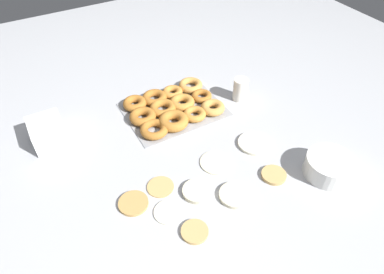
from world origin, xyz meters
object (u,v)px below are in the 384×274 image
at_px(pancake_5, 160,186).
at_px(pancake_8, 197,191).
at_px(pancake_0, 274,175).
at_px(pancake_7, 133,203).
at_px(container_stack, 48,132).
at_px(pancake_4, 168,212).
at_px(pancake_6, 195,232).
at_px(pancake_1, 235,195).
at_px(donut_tray, 172,108).
at_px(pancake_3, 216,162).
at_px(batter_bowl, 329,166).
at_px(pancake_2, 254,143).
at_px(paper_cup, 240,89).

xyz_separation_m(pancake_5, pancake_8, (-0.09, 0.08, 0.00)).
height_order(pancake_0, pancake_7, pancake_0).
height_order(pancake_5, container_stack, container_stack).
height_order(pancake_0, pancake_5, pancake_0).
distance_m(pancake_4, pancake_7, 0.11).
bearing_deg(pancake_5, pancake_6, 94.25).
xyz_separation_m(pancake_1, pancake_7, (0.29, -0.13, -0.00)).
relative_size(pancake_0, pancake_7, 0.89).
height_order(pancake_8, donut_tray, donut_tray).
bearing_deg(pancake_3, batter_bowl, 143.48).
xyz_separation_m(pancake_3, donut_tray, (0.01, -0.33, 0.01)).
xyz_separation_m(pancake_3, pancake_6, (0.20, 0.20, 0.00)).
relative_size(pancake_0, pancake_1, 0.83).
bearing_deg(pancake_1, pancake_8, -36.56).
distance_m(pancake_4, pancake_6, 0.10).
distance_m(pancake_0, pancake_1, 0.16).
xyz_separation_m(pancake_2, pancake_7, (0.49, 0.03, -0.00)).
bearing_deg(pancake_8, pancake_6, 57.30).
bearing_deg(pancake_6, pancake_1, -164.09).
bearing_deg(pancake_6, pancake_3, -134.89).
relative_size(pancake_2, pancake_6, 1.47).
bearing_deg(paper_cup, batter_bowl, 91.95).
distance_m(pancake_2, donut_tray, 0.37).
bearing_deg(pancake_5, batter_bowl, 156.83).
height_order(pancake_8, paper_cup, paper_cup).
height_order(pancake_0, pancake_6, pancake_0).
distance_m(pancake_2, container_stack, 0.75).
distance_m(pancake_4, container_stack, 0.55).
bearing_deg(pancake_3, pancake_4, 23.38).
height_order(pancake_4, paper_cup, paper_cup).
relative_size(pancake_3, pancake_8, 1.18).
relative_size(pancake_7, batter_bowl, 0.59).
bearing_deg(container_stack, pancake_5, 123.54).
height_order(pancake_8, batter_bowl, batter_bowl).
xyz_separation_m(pancake_0, pancake_4, (0.37, -0.04, -0.00)).
bearing_deg(pancake_2, pancake_5, 1.50).
xyz_separation_m(pancake_6, donut_tray, (-0.19, -0.53, 0.01)).
height_order(donut_tray, container_stack, container_stack).
distance_m(pancake_6, pancake_8, 0.14).
height_order(pancake_1, pancake_4, pancake_1).
bearing_deg(pancake_2, paper_cup, -114.00).
bearing_deg(pancake_6, pancake_4, -70.32).
relative_size(batter_bowl, container_stack, 1.20).
bearing_deg(pancake_1, pancake_4, -13.16).
relative_size(pancake_1, pancake_3, 0.90).
bearing_deg(batter_bowl, pancake_0, -24.95).
bearing_deg(pancake_6, pancake_2, -150.62).
bearing_deg(pancake_6, batter_bowl, 177.48).
bearing_deg(container_stack, paper_cup, 170.50).
bearing_deg(container_stack, pancake_6, 114.94).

